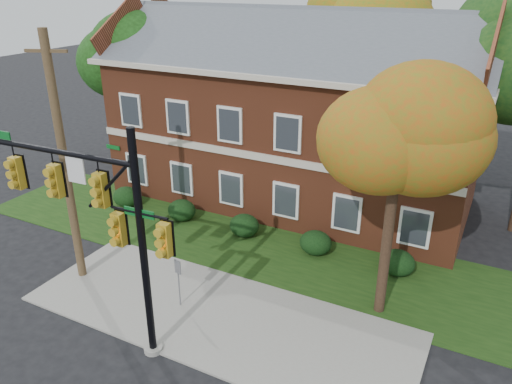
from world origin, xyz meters
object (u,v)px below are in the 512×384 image
at_px(hedge_right, 316,243).
at_px(hedge_center, 244,225).
at_px(hedge_left, 182,210).
at_px(tree_left_rear, 126,61).
at_px(apartment_building, 293,106).
at_px(hedge_far_left, 126,197).
at_px(hedge_far_right, 397,263).
at_px(traffic_signal, 103,215).
at_px(tree_near_right, 406,135).
at_px(sign_post, 178,275).
at_px(utility_pole, 64,163).
at_px(tree_far_rear, 368,16).

bearing_deg(hedge_right, hedge_center, 180.00).
distance_m(hedge_left, tree_left_rear, 9.69).
bearing_deg(apartment_building, hedge_far_left, -143.11).
relative_size(apartment_building, hedge_far_right, 13.43).
bearing_deg(hedge_far_left, tree_left_rear, 123.42).
bearing_deg(hedge_center, hedge_far_right, 0.00).
bearing_deg(hedge_far_left, traffic_signal, -50.53).
xyz_separation_m(apartment_building, tree_left_rear, (-9.73, -1.12, 1.69)).
xyz_separation_m(tree_near_right, sign_post, (-6.72, -2.96, -5.34)).
distance_m(hedge_far_left, hedge_left, 3.50).
xyz_separation_m(hedge_far_right, sign_post, (-6.50, -5.80, 0.81)).
relative_size(hedge_center, utility_pole, 0.15).
xyz_separation_m(hedge_far_right, traffic_signal, (-7.24, -8.21, 4.10)).
height_order(tree_near_right, traffic_signal, tree_near_right).
bearing_deg(utility_pole, apartment_building, 48.65).
relative_size(hedge_right, traffic_signal, 0.19).
xyz_separation_m(hedge_right, tree_near_right, (3.72, -2.83, 6.14)).
height_order(traffic_signal, utility_pole, utility_pole).
height_order(hedge_far_right, utility_pole, utility_pole).
height_order(hedge_right, sign_post, sign_post).
xyz_separation_m(apartment_building, traffic_signal, (-0.24, -13.46, -0.36)).
bearing_deg(sign_post, traffic_signal, -96.82).
xyz_separation_m(hedge_left, hedge_far_right, (10.50, 0.00, 0.00)).
xyz_separation_m(apartment_building, hedge_center, (0.00, -5.25, -4.46)).
xyz_separation_m(tree_left_rear, traffic_signal, (9.49, -12.35, -2.05)).
xyz_separation_m(tree_near_right, utility_pole, (-11.40, -3.11, -1.83)).
height_order(hedge_far_left, traffic_signal, traffic_signal).
bearing_deg(tree_near_right, hedge_left, 165.19).
distance_m(hedge_right, sign_post, 6.58).
bearing_deg(hedge_far_left, tree_far_rear, 57.50).
bearing_deg(hedge_left, tree_near_right, -14.81).
height_order(hedge_right, utility_pole, utility_pole).
bearing_deg(tree_left_rear, hedge_far_left, -56.58).
height_order(tree_left_rear, sign_post, tree_left_rear).
relative_size(hedge_left, hedge_right, 1.00).
distance_m(hedge_far_left, sign_post, 9.51).
xyz_separation_m(apartment_building, hedge_right, (3.50, -5.25, -4.46)).
bearing_deg(tree_far_rear, apartment_building, -99.71).
relative_size(tree_near_right, traffic_signal, 1.15).
distance_m(traffic_signal, utility_pole, 4.54).
bearing_deg(apartment_building, tree_far_rear, 80.29).
xyz_separation_m(hedge_center, sign_post, (0.50, -5.80, 0.81)).
height_order(tree_far_rear, utility_pole, tree_far_rear).
bearing_deg(tree_far_rear, hedge_right, -80.64).
relative_size(tree_near_right, tree_far_rear, 0.74).
height_order(hedge_right, hedge_far_right, same).
bearing_deg(hedge_far_right, tree_near_right, -85.48).
bearing_deg(tree_near_right, hedge_far_right, 94.52).
bearing_deg(traffic_signal, apartment_building, 85.83).
distance_m(tree_near_right, sign_post, 9.08).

